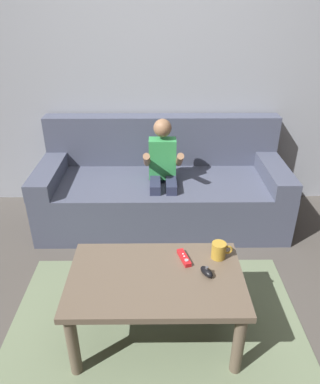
{
  "coord_description": "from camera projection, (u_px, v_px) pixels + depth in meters",
  "views": [
    {
      "loc": [
        -0.04,
        -1.32,
        1.7
      ],
      "look_at": [
        -0.02,
        0.75,
        0.59
      ],
      "focal_mm": 33.65,
      "sensor_mm": 36.0,
      "label": 1
    }
  ],
  "objects": [
    {
      "name": "person_seated_on_couch",
      "position": [
        163.0,
        171.0,
        2.77
      ],
      "size": [
        0.3,
        0.36,
        0.91
      ],
      "color": "#282D47",
      "rests_on": "ground"
    },
    {
      "name": "coffee_mug",
      "position": [
        219.0,
        250.0,
        1.98
      ],
      "size": [
        0.12,
        0.08,
        0.1
      ],
      "color": "#B78C2D",
      "rests_on": "coffee_table"
    },
    {
      "name": "coffee_table",
      "position": [
        156.0,
        286.0,
        1.9
      ],
      "size": [
        0.92,
        0.57,
        0.43
      ],
      "color": "brown",
      "rests_on": "ground"
    },
    {
      "name": "game_remote_red_near_edge",
      "position": [
        184.0,
        258.0,
        1.98
      ],
      "size": [
        0.07,
        0.14,
        0.03
      ],
      "color": "red",
      "rests_on": "coffee_table"
    },
    {
      "name": "wall_back",
      "position": [
        162.0,
        61.0,
        2.93
      ],
      "size": [
        4.02,
        0.05,
        2.5
      ],
      "primitive_type": "cube",
      "color": "#999EA8",
      "rests_on": "ground"
    },
    {
      "name": "nunchuk_black",
      "position": [
        207.0,
        272.0,
        1.87
      ],
      "size": [
        0.08,
        0.1,
        0.05
      ],
      "color": "black",
      "rests_on": "coffee_table"
    },
    {
      "name": "area_rug",
      "position": [
        156.0,
        333.0,
        2.07
      ],
      "size": [
        1.72,
        1.3,
        0.01
      ],
      "primitive_type": "cube",
      "color": "#6B7A5B",
      "rests_on": "ground"
    },
    {
      "name": "couch",
      "position": [
        162.0,
        188.0,
        3.04
      ],
      "size": [
        1.99,
        0.8,
        0.83
      ],
      "color": "#474C60",
      "rests_on": "ground"
    },
    {
      "name": "ground_plane",
      "position": [
        165.0,
        351.0,
        1.97
      ],
      "size": [
        8.04,
        8.04,
        0.0
      ],
      "primitive_type": "plane",
      "color": "#4C4742"
    }
  ]
}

